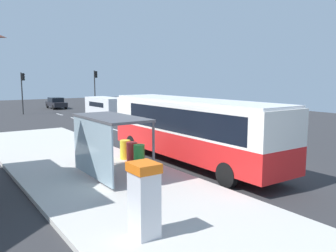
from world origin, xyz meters
TOP-DOWN VIEW (x-y plane):
  - ground_plane at (0.00, 14.00)m, footprint 56.00×92.00m
  - sidewalk_platform at (-6.40, 2.00)m, footprint 6.20×30.00m
  - lane_stripe_seg_1 at (0.25, -1.00)m, footprint 0.16×2.20m
  - lane_stripe_seg_2 at (0.25, 4.00)m, footprint 0.16×2.20m
  - lane_stripe_seg_3 at (0.25, 9.00)m, footprint 0.16×2.20m
  - lane_stripe_seg_4 at (0.25, 14.00)m, footprint 0.16×2.20m
  - lane_stripe_seg_5 at (0.25, 19.00)m, footprint 0.16×2.20m
  - lane_stripe_seg_6 at (0.25, 24.00)m, footprint 0.16×2.20m
  - lane_stripe_seg_7 at (0.25, 29.00)m, footprint 0.16×2.20m
  - bus at (-1.71, 2.00)m, footprint 2.57×11.02m
  - white_van at (2.20, 20.52)m, footprint 2.22×5.28m
  - sedan_near at (2.30, 36.97)m, footprint 1.88×4.42m
  - ticket_machine at (-7.81, -3.83)m, footprint 0.66×0.76m
  - recycling_bin_green at (-4.20, 2.73)m, footprint 0.52×0.52m
  - recycling_bin_red at (-4.20, 3.43)m, footprint 0.52×0.52m
  - recycling_bin_yellow at (-4.20, 4.13)m, footprint 0.52×0.52m
  - traffic_light_near_side at (5.50, 30.72)m, footprint 0.49×0.28m
  - traffic_light_far_side at (-3.10, 31.52)m, footprint 0.49×0.28m
  - bus_shelter at (-6.41, 1.68)m, footprint 1.80×4.00m

SIDE VIEW (x-z plane):
  - ground_plane at x=0.00m, z-range -0.04..0.00m
  - lane_stripe_seg_1 at x=0.25m, z-range 0.00..0.01m
  - lane_stripe_seg_2 at x=0.25m, z-range 0.00..0.01m
  - lane_stripe_seg_3 at x=0.25m, z-range 0.00..0.01m
  - lane_stripe_seg_4 at x=0.25m, z-range 0.00..0.01m
  - lane_stripe_seg_5 at x=0.25m, z-range 0.00..0.01m
  - lane_stripe_seg_6 at x=0.25m, z-range 0.00..0.01m
  - lane_stripe_seg_7 at x=0.25m, z-range 0.00..0.01m
  - sidewalk_platform at x=-6.40m, z-range 0.00..0.18m
  - recycling_bin_green at x=-4.20m, z-range 0.18..1.13m
  - recycling_bin_red at x=-4.20m, z-range 0.18..1.13m
  - recycling_bin_yellow at x=-4.20m, z-range 0.18..1.13m
  - sedan_near at x=2.30m, z-range 0.03..1.55m
  - ticket_machine at x=-7.81m, z-range 0.20..2.14m
  - white_van at x=2.20m, z-range 0.19..2.49m
  - bus at x=-1.71m, z-range 0.24..3.45m
  - bus_shelter at x=-6.41m, z-range 0.85..3.35m
  - traffic_light_far_side at x=-3.10m, z-range 0.81..5.63m
  - traffic_light_near_side at x=5.50m, z-range 0.84..5.98m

